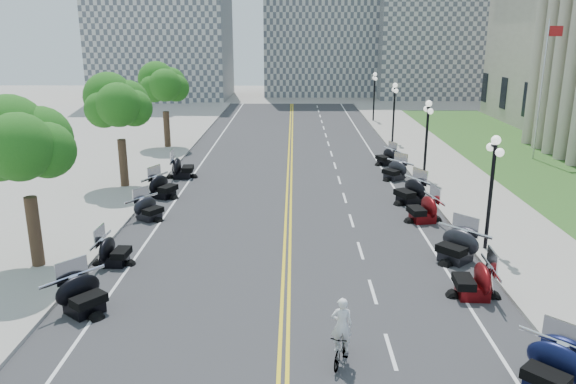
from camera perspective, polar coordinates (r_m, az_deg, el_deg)
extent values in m
plane|color=gray|center=(20.96, -0.23, -10.05)|extent=(160.00, 160.00, 0.00)
cube|color=#333335|center=(30.26, 0.05, -1.67)|extent=(16.00, 90.00, 0.01)
cube|color=yellow|center=(30.26, -0.18, -1.66)|extent=(0.12, 90.00, 0.00)
cube|color=yellow|center=(30.26, 0.28, -1.66)|extent=(0.12, 90.00, 0.00)
cube|color=white|center=(30.87, 12.02, -1.66)|extent=(0.12, 90.00, 0.00)
cube|color=white|center=(30.99, -11.87, -1.58)|extent=(0.12, 90.00, 0.00)
cube|color=white|center=(17.69, 10.39, -15.63)|extent=(0.12, 2.00, 0.00)
cube|color=white|center=(21.16, 8.60, -9.96)|extent=(0.12, 2.00, 0.00)
cube|color=white|center=(24.78, 7.37, -5.90)|extent=(0.12, 2.00, 0.00)
cube|color=white|center=(28.51, 6.46, -2.90)|extent=(0.12, 2.00, 0.00)
cube|color=white|center=(32.30, 5.77, -0.59)|extent=(0.12, 2.00, 0.00)
cube|color=white|center=(36.13, 5.23, 1.23)|extent=(0.12, 2.00, 0.00)
cube|color=white|center=(40.00, 4.79, 2.70)|extent=(0.12, 2.00, 0.00)
cube|color=white|center=(43.89, 4.43, 3.91)|extent=(0.12, 2.00, 0.00)
cube|color=white|center=(47.80, 4.12, 4.92)|extent=(0.12, 2.00, 0.00)
cube|color=white|center=(51.73, 3.86, 5.78)|extent=(0.12, 2.00, 0.00)
cube|color=white|center=(55.66, 3.64, 6.52)|extent=(0.12, 2.00, 0.00)
cube|color=white|center=(59.61, 3.45, 7.16)|extent=(0.12, 2.00, 0.00)
cube|color=white|center=(63.56, 3.28, 7.72)|extent=(0.12, 2.00, 0.00)
cube|color=white|center=(67.51, 3.13, 8.21)|extent=(0.12, 2.00, 0.00)
cube|color=white|center=(71.47, 2.99, 8.65)|extent=(0.12, 2.00, 0.00)
cube|color=#9E9991|center=(31.91, 19.26, -1.52)|extent=(5.00, 90.00, 0.15)
cube|color=#9E9991|center=(32.10, -19.05, -1.40)|extent=(5.00, 90.00, 0.15)
cube|color=#356023|center=(41.66, 25.02, 1.82)|extent=(9.00, 60.00, 0.10)
cube|color=gray|center=(82.94, -12.77, 18.32)|extent=(18.00, 14.00, 26.00)
cube|color=gray|center=(86.60, 15.83, 16.68)|extent=(20.00, 14.00, 22.00)
imported|color=#A51414|center=(16.78, 5.40, -15.40)|extent=(0.93, 1.70, 0.99)
imported|color=silver|center=(16.12, 5.53, -11.34)|extent=(0.62, 0.40, 1.69)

